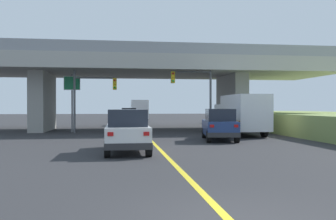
{
  "coord_description": "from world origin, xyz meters",
  "views": [
    {
      "loc": [
        -2.07,
        -6.51,
        2.14
      ],
      "look_at": [
        1.08,
        16.61,
        1.94
      ],
      "focal_mm": 39.22,
      "sensor_mm": 36.0,
      "label": 1
    }
  ],
  "objects_px": {
    "suv_crossing": "(219,125)",
    "suv_lead": "(127,131)",
    "highway_sign": "(72,90)",
    "semi_truck_distant": "(139,110)",
    "box_truck": "(241,114)",
    "traffic_signal_nearside": "(197,89)",
    "sedan_oncoming": "(129,117)",
    "traffic_signal_farside": "(90,92)"
  },
  "relations": [
    {
      "from": "suv_crossing",
      "to": "suv_lead",
      "type": "bearing_deg",
      "value": -130.04
    },
    {
      "from": "highway_sign",
      "to": "semi_truck_distant",
      "type": "height_order",
      "value": "highway_sign"
    },
    {
      "from": "box_truck",
      "to": "traffic_signal_nearside",
      "type": "relative_size",
      "value": 1.2
    },
    {
      "from": "sedan_oncoming",
      "to": "highway_sign",
      "type": "bearing_deg",
      "value": -114.44
    },
    {
      "from": "box_truck",
      "to": "traffic_signal_nearside",
      "type": "bearing_deg",
      "value": 129.94
    },
    {
      "from": "box_truck",
      "to": "highway_sign",
      "type": "bearing_deg",
      "value": 158.68
    },
    {
      "from": "traffic_signal_nearside",
      "to": "semi_truck_distant",
      "type": "distance_m",
      "value": 25.84
    },
    {
      "from": "box_truck",
      "to": "sedan_oncoming",
      "type": "distance_m",
      "value": 18.16
    },
    {
      "from": "highway_sign",
      "to": "semi_truck_distant",
      "type": "distance_m",
      "value": 24.75
    },
    {
      "from": "semi_truck_distant",
      "to": "suv_crossing",
      "type": "bearing_deg",
      "value": -84.33
    },
    {
      "from": "suv_lead",
      "to": "traffic_signal_nearside",
      "type": "distance_m",
      "value": 14.15
    },
    {
      "from": "traffic_signal_nearside",
      "to": "semi_truck_distant",
      "type": "height_order",
      "value": "traffic_signal_nearside"
    },
    {
      "from": "highway_sign",
      "to": "suv_lead",
      "type": "bearing_deg",
      "value": -73.41
    },
    {
      "from": "suv_lead",
      "to": "semi_truck_distant",
      "type": "xyz_separation_m",
      "value": [
        2.74,
        38.03,
        0.64
      ]
    },
    {
      "from": "traffic_signal_nearside",
      "to": "suv_lead",
      "type": "bearing_deg",
      "value": -116.09
    },
    {
      "from": "suv_crossing",
      "to": "semi_truck_distant",
      "type": "relative_size",
      "value": 0.62
    },
    {
      "from": "highway_sign",
      "to": "semi_truck_distant",
      "type": "bearing_deg",
      "value": 73.47
    },
    {
      "from": "sedan_oncoming",
      "to": "traffic_signal_nearside",
      "type": "bearing_deg",
      "value": -67.84
    },
    {
      "from": "suv_lead",
      "to": "highway_sign",
      "type": "distance_m",
      "value": 15.21
    },
    {
      "from": "suv_crossing",
      "to": "traffic_signal_nearside",
      "type": "bearing_deg",
      "value": 97.47
    },
    {
      "from": "sedan_oncoming",
      "to": "highway_sign",
      "type": "distance_m",
      "value": 12.53
    },
    {
      "from": "suv_lead",
      "to": "sedan_oncoming",
      "type": "xyz_separation_m",
      "value": [
        0.8,
        25.54,
        -0.0
      ]
    },
    {
      "from": "traffic_signal_nearside",
      "to": "traffic_signal_farside",
      "type": "xyz_separation_m",
      "value": [
        -8.85,
        0.77,
        -0.32
      ]
    },
    {
      "from": "suv_crossing",
      "to": "box_truck",
      "type": "bearing_deg",
      "value": 62.99
    },
    {
      "from": "suv_crossing",
      "to": "sedan_oncoming",
      "type": "height_order",
      "value": "same"
    },
    {
      "from": "box_truck",
      "to": "semi_truck_distant",
      "type": "height_order",
      "value": "semi_truck_distant"
    },
    {
      "from": "suv_crossing",
      "to": "sedan_oncoming",
      "type": "relative_size",
      "value": 1.02
    },
    {
      "from": "traffic_signal_farside",
      "to": "traffic_signal_nearside",
      "type": "bearing_deg",
      "value": -4.99
    },
    {
      "from": "highway_sign",
      "to": "sedan_oncoming",
      "type": "bearing_deg",
      "value": 65.56
    },
    {
      "from": "traffic_signal_farside",
      "to": "highway_sign",
      "type": "xyz_separation_m",
      "value": [
        -1.54,
        1.11,
        0.21
      ]
    },
    {
      "from": "suv_crossing",
      "to": "traffic_signal_nearside",
      "type": "distance_m",
      "value": 7.67
    },
    {
      "from": "traffic_signal_farside",
      "to": "suv_lead",
      "type": "bearing_deg",
      "value": -78.33
    },
    {
      "from": "suv_crossing",
      "to": "box_truck",
      "type": "relative_size",
      "value": 0.68
    },
    {
      "from": "suv_lead",
      "to": "traffic_signal_farside",
      "type": "xyz_separation_m",
      "value": [
        -2.74,
        13.26,
        2.32
      ]
    },
    {
      "from": "suv_lead",
      "to": "suv_crossing",
      "type": "bearing_deg",
      "value": 41.49
    },
    {
      "from": "suv_crossing",
      "to": "sedan_oncoming",
      "type": "xyz_separation_m",
      "value": [
        -5.19,
        20.25,
        -0.0
      ]
    },
    {
      "from": "suv_crossing",
      "to": "highway_sign",
      "type": "height_order",
      "value": "highway_sign"
    },
    {
      "from": "sedan_oncoming",
      "to": "semi_truck_distant",
      "type": "distance_m",
      "value": 12.65
    },
    {
      "from": "suv_lead",
      "to": "box_truck",
      "type": "height_order",
      "value": "box_truck"
    },
    {
      "from": "box_truck",
      "to": "sedan_oncoming",
      "type": "bearing_deg",
      "value": 116.22
    },
    {
      "from": "sedan_oncoming",
      "to": "traffic_signal_nearside",
      "type": "height_order",
      "value": "traffic_signal_nearside"
    },
    {
      "from": "suv_lead",
      "to": "semi_truck_distant",
      "type": "distance_m",
      "value": 38.13
    }
  ]
}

